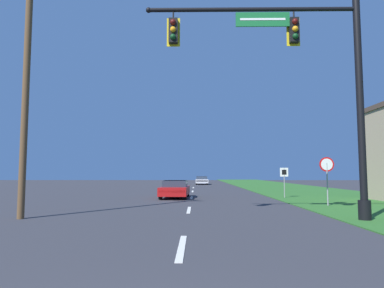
{
  "coord_description": "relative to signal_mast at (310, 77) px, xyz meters",
  "views": [
    {
      "loc": [
        0.34,
        -2.08,
        1.72
      ],
      "look_at": [
        0.0,
        25.38,
        4.04
      ],
      "focal_mm": 32.0,
      "sensor_mm": 36.0,
      "label": 1
    }
  ],
  "objects": [
    {
      "name": "grass_verge_right",
      "position": [
        5.91,
        19.57,
        -5.26
      ],
      "size": [
        10.0,
        110.0,
        0.04
      ],
      "color": "#2D6626",
      "rests_on": "ground"
    },
    {
      "name": "road_center_line",
      "position": [
        -4.59,
        11.57,
        -5.27
      ],
      "size": [
        0.16,
        34.8,
        0.01
      ],
      "color": "silver",
      "rests_on": "ground"
    },
    {
      "name": "signal_mast",
      "position": [
        0.0,
        0.0,
        0.0
      ],
      "size": [
        8.19,
        0.47,
        8.74
      ],
      "color": "black",
      "rests_on": "grass_verge_right"
    },
    {
      "name": "car_ahead",
      "position": [
        -5.72,
        11.28,
        -4.68
      ],
      "size": [
        1.95,
        4.48,
        1.19
      ],
      "color": "black",
      "rests_on": "ground"
    },
    {
      "name": "far_car",
      "position": [
        -3.42,
        38.82,
        -4.68
      ],
      "size": [
        1.82,
        4.32,
        1.19
      ],
      "color": "black",
      "rests_on": "ground"
    },
    {
      "name": "stop_sign",
      "position": [
        2.57,
        5.45,
        -3.42
      ],
      "size": [
        0.76,
        0.07,
        2.5
      ],
      "color": "gray",
      "rests_on": "grass_verge_right"
    },
    {
      "name": "route_sign_post",
      "position": [
        1.78,
        11.08,
        -3.75
      ],
      "size": [
        0.55,
        0.06,
        2.03
      ],
      "color": "gray",
      "rests_on": "grass_verge_right"
    },
    {
      "name": "utility_pole_near",
      "position": [
        -10.85,
        0.41,
        0.14
      ],
      "size": [
        1.8,
        0.26,
        10.52
      ],
      "color": "brown",
      "rests_on": "ground"
    }
  ]
}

